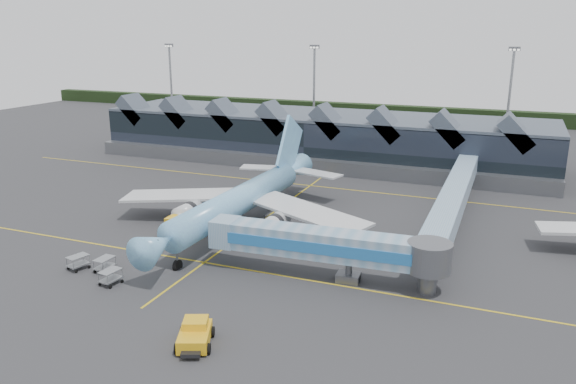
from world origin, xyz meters
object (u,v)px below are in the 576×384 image
at_px(main_airliner, 243,198).
at_px(pushback_tug, 195,335).
at_px(fuel_truck, 191,217).
at_px(jet_bridge, 339,247).

distance_m(main_airliner, pushback_tug, 30.18).
bearing_deg(fuel_truck, pushback_tug, -57.63).
xyz_separation_m(jet_bridge, pushback_tug, (-7.44, -16.92, -2.82)).
bearing_deg(pushback_tug, fuel_truck, 99.59).
bearing_deg(jet_bridge, pushback_tug, -116.75).
bearing_deg(pushback_tug, jet_bridge, 43.84).
distance_m(fuel_truck, pushback_tug, 29.42).
distance_m(jet_bridge, fuel_truck, 24.47).
distance_m(main_airliner, fuel_truck, 7.41).
xyz_separation_m(jet_bridge, fuel_truck, (-23.03, 8.01, -2.01)).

